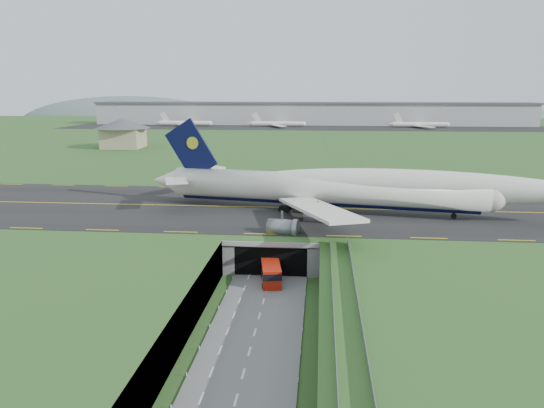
# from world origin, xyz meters

# --- Properties ---
(ground) EXTENTS (900.00, 900.00, 0.00)m
(ground) POSITION_xyz_m (0.00, 0.00, 0.00)
(ground) COLOR #2E5823
(ground) RESTS_ON ground
(airfield_deck) EXTENTS (800.00, 800.00, 6.00)m
(airfield_deck) POSITION_xyz_m (0.00, 0.00, 3.00)
(airfield_deck) COLOR gray
(airfield_deck) RESTS_ON ground
(trench_road) EXTENTS (12.00, 75.00, 0.20)m
(trench_road) POSITION_xyz_m (0.00, -7.50, 0.10)
(trench_road) COLOR slate
(trench_road) RESTS_ON ground
(taxiway) EXTENTS (800.00, 44.00, 0.18)m
(taxiway) POSITION_xyz_m (0.00, 33.00, 6.09)
(taxiway) COLOR black
(taxiway) RESTS_ON airfield_deck
(tunnel_portal) EXTENTS (17.00, 22.30, 6.00)m
(tunnel_portal) POSITION_xyz_m (0.00, 16.71, 3.33)
(tunnel_portal) COLOR gray
(tunnel_portal) RESTS_ON ground
(guideway) EXTENTS (3.00, 53.00, 7.05)m
(guideway) POSITION_xyz_m (11.00, -19.11, 5.32)
(guideway) COLOR #A8A8A3
(guideway) RESTS_ON ground
(jumbo_jet) EXTENTS (86.33, 56.33, 18.92)m
(jumbo_jet) POSITION_xyz_m (14.32, 29.68, 11.08)
(jumbo_jet) COLOR silver
(jumbo_jet) RESTS_ON ground
(shuttle_tram) EXTENTS (4.08, 8.13, 3.17)m
(shuttle_tram) POSITION_xyz_m (0.35, 4.97, 1.74)
(shuttle_tram) COLOR #AE1D0B
(shuttle_tram) RESTS_ON ground
(service_building) EXTENTS (24.07, 24.07, 12.45)m
(service_building) POSITION_xyz_m (-75.19, 142.45, 13.38)
(service_building) COLOR tan
(service_building) RESTS_ON ground
(cargo_terminal) EXTENTS (320.00, 67.00, 15.60)m
(cargo_terminal) POSITION_xyz_m (-0.11, 299.41, 13.96)
(cargo_terminal) COLOR #B2B2B2
(cargo_terminal) RESTS_ON ground
(distant_hills) EXTENTS (700.00, 91.00, 60.00)m
(distant_hills) POSITION_xyz_m (64.38, 430.00, -4.00)
(distant_hills) COLOR slate
(distant_hills) RESTS_ON ground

